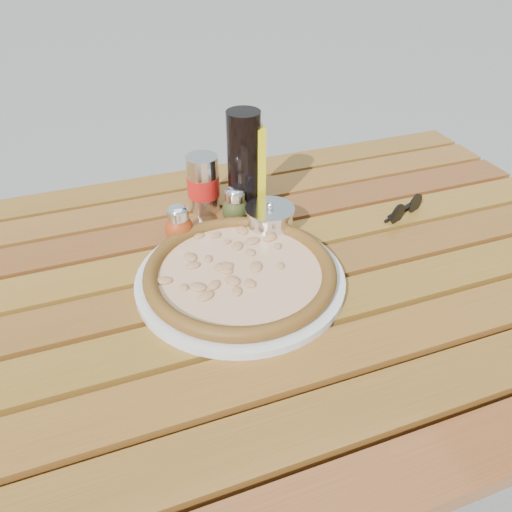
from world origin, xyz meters
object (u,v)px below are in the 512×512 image
object	(u,v)px
table	(260,308)
plate	(240,279)
soda_can	(203,184)
olive_oil_cruet	(249,171)
parmesan_tin	(270,221)
sunglasses	(405,209)
oregano_shaker	(235,206)
pizza	(240,272)
pepper_shaker	(179,225)
dark_bottle	(244,166)

from	to	relation	value
table	plate	xyz separation A→B (m)	(-0.04, -0.00, 0.08)
table	soda_can	distance (m)	0.29
olive_oil_cruet	soda_can	bearing A→B (deg)	150.66
parmesan_tin	sunglasses	xyz separation A→B (m)	(0.29, -0.03, -0.01)
oregano_shaker	olive_oil_cruet	world-z (taller)	olive_oil_cruet
pizza	sunglasses	world-z (taller)	sunglasses
table	pepper_shaker	distance (m)	0.22
olive_oil_cruet	plate	bearing A→B (deg)	-113.44
pizza	olive_oil_cruet	size ratio (longest dim) A/B	1.82
olive_oil_cruet	sunglasses	xyz separation A→B (m)	(0.30, -0.12, -0.08)
soda_can	sunglasses	xyz separation A→B (m)	(0.38, -0.17, -0.04)
plate	dark_bottle	bearing A→B (deg)	68.91
table	olive_oil_cruet	bearing A→B (deg)	75.27
plate	olive_oil_cruet	xyz separation A→B (m)	(0.09, 0.21, 0.09)
soda_can	parmesan_tin	xyz separation A→B (m)	(0.09, -0.14, -0.03)
plate	pepper_shaker	world-z (taller)	pepper_shaker
table	soda_can	xyz separation A→B (m)	(-0.03, 0.26, 0.13)
oregano_shaker	parmesan_tin	distance (m)	0.08
olive_oil_cruet	pepper_shaker	bearing A→B (deg)	-160.18
oregano_shaker	dark_bottle	bearing A→B (deg)	42.34
table	pepper_shaker	bearing A→B (deg)	125.05
soda_can	olive_oil_cruet	bearing A→B (deg)	-29.34
pepper_shaker	plate	bearing A→B (deg)	-66.18
dark_bottle	pizza	bearing A→B (deg)	-111.09
pizza	sunglasses	size ratio (longest dim) A/B	3.57
pepper_shaker	dark_bottle	size ratio (longest dim) A/B	0.37
pepper_shaker	sunglasses	bearing A→B (deg)	-8.19
plate	pepper_shaker	size ratio (longest dim) A/B	4.39
plate	sunglasses	size ratio (longest dim) A/B	3.36
table	pizza	xyz separation A→B (m)	(-0.04, -0.00, 0.10)
soda_can	olive_oil_cruet	world-z (taller)	olive_oil_cruet
plate	dark_bottle	xyz separation A→B (m)	(0.08, 0.21, 0.10)
table	parmesan_tin	xyz separation A→B (m)	(0.07, 0.12, 0.11)
plate	dark_bottle	size ratio (longest dim) A/B	1.64
dark_bottle	soda_can	bearing A→B (deg)	146.18
table	sunglasses	size ratio (longest dim) A/B	13.07
pepper_shaker	parmesan_tin	distance (m)	0.18
soda_can	sunglasses	world-z (taller)	soda_can
oregano_shaker	sunglasses	size ratio (longest dim) A/B	0.77
plate	parmesan_tin	distance (m)	0.16
table	olive_oil_cruet	xyz separation A→B (m)	(0.06, 0.21, 0.17)
pizza	pepper_shaker	bearing A→B (deg)	113.82
pizza	parmesan_tin	xyz separation A→B (m)	(0.10, 0.12, 0.01)
table	oregano_shaker	world-z (taller)	oregano_shaker
parmesan_tin	pepper_shaker	bearing A→B (deg)	169.24
oregano_shaker	parmesan_tin	xyz separation A→B (m)	(0.05, -0.06, -0.01)
plate	olive_oil_cruet	size ratio (longest dim) A/B	1.71
soda_can	parmesan_tin	world-z (taller)	soda_can
plate	pizza	world-z (taller)	pizza
table	parmesan_tin	size ratio (longest dim) A/B	13.47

